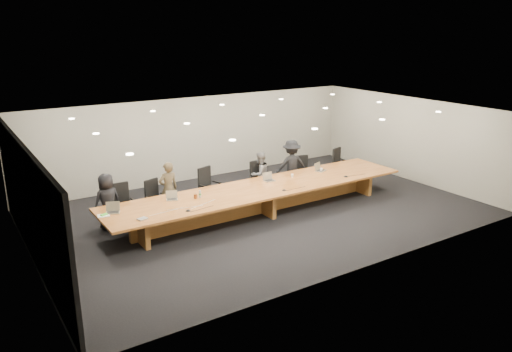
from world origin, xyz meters
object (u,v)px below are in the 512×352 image
Objects in this scene: chair_mid_left at (210,187)px; chair_right at (304,171)px; laptop_d at (269,177)px; person_c at (260,174)px; laptop_a at (112,208)px; mic_right at (346,176)px; chair_far_left at (123,204)px; paper_cup_near at (292,175)px; av_box at (142,219)px; chair_far_right at (342,164)px; person_d at (291,165)px; chair_left at (157,198)px; laptop_b at (172,196)px; person_a at (107,201)px; laptop_e at (321,167)px; mic_center at (284,190)px; amber_mug at (196,196)px; water_bottle at (200,194)px; chair_mid_right at (261,179)px; paper_cup_far at (321,170)px; conference_table at (262,195)px; mic_left at (188,210)px.

chair_mid_left is 1.13× the size of chair_right.
chair_mid_left is 3.65× the size of laptop_d.
chair_right is at bearing 169.11° from person_c.
laptop_a is 2.39× the size of mic_right.
mic_right is (6.18, -1.81, 0.21)m from chair_far_left.
chair_far_left is 4.92m from paper_cup_near.
chair_far_left is 3.39× the size of laptop_a.
chair_far_left reaches higher than av_box.
person_d is (-2.12, 0.03, 0.26)m from chair_far_right.
chair_mid_left is at bearing -16.35° from chair_left.
person_a is at bearing 170.11° from laptop_b.
laptop_e reaches higher than mic_center.
amber_mug is at bearing 10.11° from person_c.
chair_right is 1.57m from paper_cup_near.
chair_right is 4.67× the size of av_box.
laptop_b reaches higher than paper_cup_near.
chair_right is 4.51m from water_bottle.
laptop_e is at bearing 138.21° from person_d.
person_d is (1.17, 0.02, 0.25)m from chair_mid_right.
mic_center is (-2.15, -1.87, 0.26)m from chair_right.
paper_cup_far is at bearing -0.22° from paper_cup_near.
av_box is 6.32m from mic_right.
paper_cup_far is (3.34, -0.99, 0.23)m from chair_mid_left.
chair_left is 5.65× the size of water_bottle.
chair_left reaches higher than av_box.
laptop_d is at bearing -11.90° from chair_far_left.
person_c is at bearing -18.88° from chair_mid_left.
conference_table is 98.32× the size of paper_cup_near.
paper_cup_near is 5.04m from av_box.
laptop_e is at bearing 2.84° from amber_mug.
laptop_b reaches higher than amber_mug.
laptop_a is 3.58× the size of paper_cup_near.
laptop_e reaches higher than conference_table.
chair_far_left is 0.98× the size of chair_mid_right.
laptop_b is 4.94m from paper_cup_far.
person_a is at bearing 151.75° from amber_mug.
chair_right is 0.73× the size of person_c.
mic_left reaches higher than conference_table.
person_a is at bearing 157.52° from mic_center.
av_box is at bearing 9.88° from person_c.
water_bottle is (-4.27, -0.22, -0.04)m from laptop_e.
chair_mid_right reaches higher than laptop_d.
water_bottle is 1.37× the size of mic_right.
chair_far_right is at bearing 16.84° from paper_cup_near.
person_d is 17.80× the size of paper_cup_near.
chair_far_left reaches higher than laptop_d.
chair_mid_right is at bearing -160.58° from chair_right.
laptop_b is 0.73m from water_bottle.
chair_mid_right is at bearing 153.23° from paper_cup_far.
laptop_a is at bearing 151.25° from mic_left.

